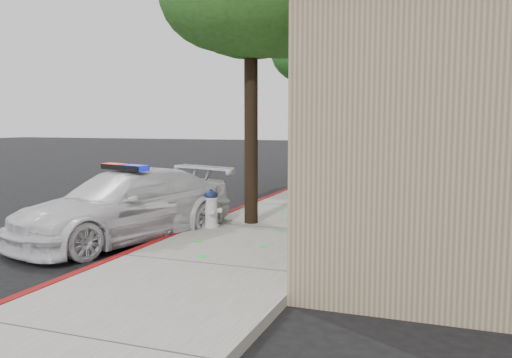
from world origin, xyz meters
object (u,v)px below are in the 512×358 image
object	(u,v)px
fire_hydrant	(211,208)
street_tree_far	(347,62)
street_tree_mid	(324,49)
police_car	(126,205)

from	to	relation	value
fire_hydrant	street_tree_far	xyz separation A→B (m)	(0.28, 12.83, 4.29)
street_tree_far	street_tree_mid	bearing A→B (deg)	-85.58
street_tree_mid	street_tree_far	xyz separation A→B (m)	(-0.48, 6.15, 0.26)
fire_hydrant	police_car	bearing A→B (deg)	-166.05
police_car	fire_hydrant	distance (m)	1.73
street_tree_mid	street_tree_far	bearing A→B (deg)	94.42
police_car	street_tree_mid	distance (m)	8.92
street_tree_far	police_car	bearing A→B (deg)	-96.69
street_tree_mid	fire_hydrant	bearing A→B (deg)	-96.46
police_car	street_tree_far	bearing A→B (deg)	101.28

